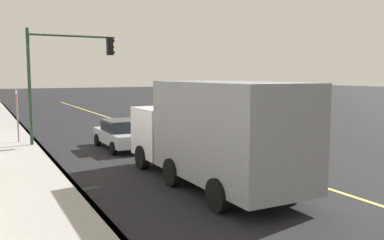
{
  "coord_description": "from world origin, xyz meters",
  "views": [
    {
      "loc": [
        -15.51,
        9.55,
        3.54
      ],
      "look_at": [
        -2.45,
        2.74,
        1.92
      ],
      "focal_mm": 38.41,
      "sensor_mm": 36.0,
      "label": 1
    }
  ],
  "objects": [
    {
      "name": "ground",
      "position": [
        0.0,
        0.0,
        0.0
      ],
      "size": [
        200.0,
        200.0,
        0.0
      ],
      "primitive_type": "plane",
      "color": "black"
    },
    {
      "name": "street_sign_post",
      "position": [
        6.85,
        7.84,
        1.7
      ],
      "size": [
        0.6,
        0.08,
        2.88
      ],
      "color": "slate",
      "rests_on": "ground"
    },
    {
      "name": "truck_gray",
      "position": [
        -4.42,
        3.0,
        1.75
      ],
      "size": [
        8.06,
        2.63,
        3.34
      ],
      "color": "silver",
      "rests_on": "ground"
    },
    {
      "name": "traffic_light_mast",
      "position": [
        5.66,
        5.69,
        3.97
      ],
      "size": [
        0.28,
        4.35,
        5.77
      ],
      "color": "#1E3823",
      "rests_on": "ground"
    },
    {
      "name": "curb_edge",
      "position": [
        0.0,
        7.02,
        0.07
      ],
      "size": [
        80.0,
        0.16,
        0.15
      ],
      "primitive_type": "cube",
      "color": "slate",
      "rests_on": "ground"
    },
    {
      "name": "car_silver",
      "position": [
        3.36,
        3.46,
        0.73
      ],
      "size": [
        4.13,
        1.98,
        1.4
      ],
      "color": "#A8AAB2",
      "rests_on": "ground"
    },
    {
      "name": "sidewalk_slab",
      "position": [
        0.0,
        8.49,
        0.07
      ],
      "size": [
        80.0,
        3.11,
        0.15
      ],
      "primitive_type": "cube",
      "color": "gray",
      "rests_on": "ground"
    },
    {
      "name": "car_navy",
      "position": [
        1.66,
        -3.68,
        0.83
      ],
      "size": [
        4.41,
        2.01,
        1.61
      ],
      "color": "navy",
      "rests_on": "ground"
    },
    {
      "name": "lane_stripe_center",
      "position": [
        0.0,
        0.0,
        0.01
      ],
      "size": [
        80.0,
        0.16,
        0.01
      ],
      "primitive_type": "cube",
      "color": "#D8CC4C",
      "rests_on": "ground"
    }
  ]
}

